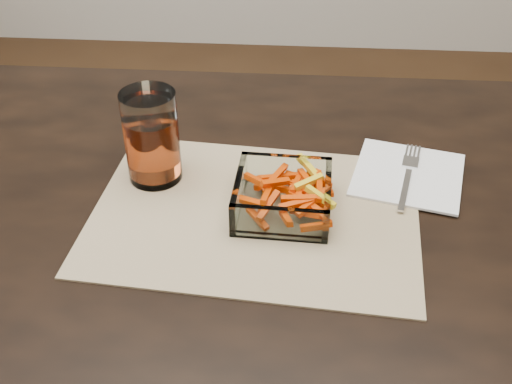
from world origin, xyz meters
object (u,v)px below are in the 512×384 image
tumbler (152,140)px  fork (408,174)px  glass_bowl (283,198)px  dining_table (264,269)px

tumbler → fork: bearing=3.8°
glass_bowl → fork: glass_bowl is taller
fork → glass_bowl: bearing=-140.0°
tumbler → dining_table: bearing=-29.4°
dining_table → glass_bowl: size_ratio=11.78×
glass_bowl → fork: bearing=26.8°
glass_bowl → tumbler: size_ratio=0.98×
dining_table → tumbler: tumbler is taller
fork → tumbler: bearing=-163.1°
dining_table → glass_bowl: (0.02, 0.03, 0.11)m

